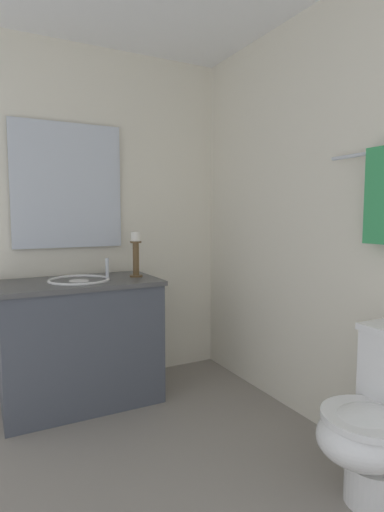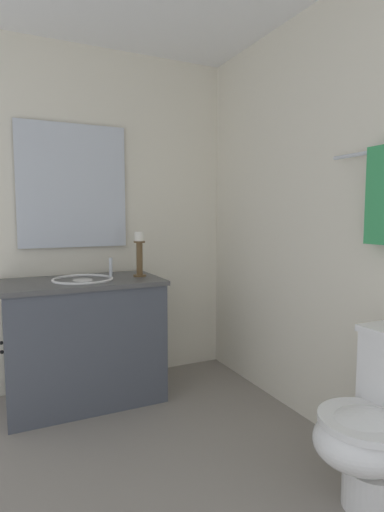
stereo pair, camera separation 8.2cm
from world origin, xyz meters
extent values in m
cube|color=gray|center=(0.00, 0.00, -0.01)|extent=(2.81, 2.42, 0.02)
cube|color=silver|center=(0.00, 1.21, 1.23)|extent=(2.81, 0.04, 2.45)
cube|color=silver|center=(-1.40, 0.00, 1.23)|extent=(0.04, 2.42, 2.45)
cube|color=#474C56|center=(-1.08, 0.01, 0.40)|extent=(0.55, 0.99, 0.79)
cube|color=#4C4C4C|center=(-1.08, 0.01, 0.81)|extent=(0.58, 1.02, 0.03)
ellipsoid|color=white|center=(-1.08, 0.01, 0.78)|extent=(0.38, 0.30, 0.11)
torus|color=white|center=(-1.08, 0.01, 0.83)|extent=(0.40, 0.40, 0.02)
cylinder|color=silver|center=(-1.08, 0.20, 0.89)|extent=(0.02, 0.02, 0.14)
cube|color=silver|center=(-1.36, 0.01, 1.46)|extent=(0.02, 0.76, 0.87)
cylinder|color=brown|center=(-1.07, 0.41, 0.83)|extent=(0.09, 0.09, 0.01)
cylinder|color=brown|center=(-1.07, 0.41, 0.94)|extent=(0.04, 0.04, 0.24)
cylinder|color=brown|center=(-1.07, 0.41, 1.07)|extent=(0.08, 0.08, 0.01)
cylinder|color=white|center=(-1.07, 0.41, 1.11)|extent=(0.06, 0.06, 0.06)
cylinder|color=white|center=(0.51, 0.91, 0.09)|extent=(0.24, 0.24, 0.18)
ellipsoid|color=white|center=(0.51, 0.86, 0.32)|extent=(0.38, 0.46, 0.24)
cylinder|color=white|center=(0.51, 0.86, 0.40)|extent=(0.39, 0.39, 0.03)
camera|label=1|loc=(1.63, -0.57, 1.25)|focal=28.85mm
camera|label=2|loc=(1.67, -0.49, 1.25)|focal=28.85mm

